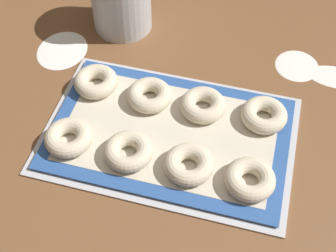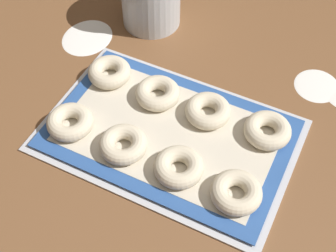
% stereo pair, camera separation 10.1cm
% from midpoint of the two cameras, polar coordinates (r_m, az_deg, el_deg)
% --- Properties ---
extents(ground_plane, '(2.80, 2.80, 0.00)m').
position_cam_midpoint_polar(ground_plane, '(0.84, -3.27, -1.50)').
color(ground_plane, brown).
extents(baking_tray, '(0.45, 0.29, 0.01)m').
position_cam_midpoint_polar(baking_tray, '(0.84, -3.44, -1.17)').
color(baking_tray, silver).
rests_on(baking_tray, ground_plane).
extents(baking_mat, '(0.42, 0.27, 0.00)m').
position_cam_midpoint_polar(baking_mat, '(0.84, -3.46, -0.95)').
color(baking_mat, '#2D569E').
rests_on(baking_mat, baking_tray).
extents(bagel_front_far_left, '(0.08, 0.08, 0.03)m').
position_cam_midpoint_polar(bagel_front_far_left, '(0.84, -15.46, -1.66)').
color(bagel_front_far_left, beige).
rests_on(bagel_front_far_left, baking_mat).
extents(bagel_front_mid_left, '(0.08, 0.08, 0.03)m').
position_cam_midpoint_polar(bagel_front_mid_left, '(0.80, -8.48, -3.36)').
color(bagel_front_mid_left, beige).
rests_on(bagel_front_mid_left, baking_mat).
extents(bagel_front_mid_right, '(0.08, 0.08, 0.03)m').
position_cam_midpoint_polar(bagel_front_mid_right, '(0.78, -1.20, -5.02)').
color(bagel_front_mid_right, beige).
rests_on(bagel_front_mid_right, baking_mat).
extents(bagel_front_far_right, '(0.08, 0.08, 0.03)m').
position_cam_midpoint_polar(bagel_front_far_right, '(0.76, 6.24, -6.81)').
color(bagel_front_far_right, beige).
rests_on(bagel_front_far_right, baking_mat).
extents(bagel_back_far_left, '(0.08, 0.08, 0.03)m').
position_cam_midpoint_polar(bagel_back_far_left, '(0.91, -11.96, 5.09)').
color(bagel_back_far_left, beige).
rests_on(bagel_back_far_left, baking_mat).
extents(bagel_back_mid_left, '(0.08, 0.08, 0.03)m').
position_cam_midpoint_polar(bagel_back_mid_left, '(0.87, -5.59, 3.50)').
color(bagel_back_mid_left, beige).
rests_on(bagel_back_mid_left, baking_mat).
extents(bagel_back_mid_right, '(0.08, 0.08, 0.03)m').
position_cam_midpoint_polar(bagel_back_mid_right, '(0.85, 0.91, 2.31)').
color(bagel_back_mid_right, beige).
rests_on(bagel_back_mid_right, baking_mat).
extents(bagel_back_far_right, '(0.08, 0.08, 0.03)m').
position_cam_midpoint_polar(bagel_back_far_right, '(0.85, 8.32, 1.07)').
color(bagel_back_far_right, beige).
rests_on(bagel_back_far_right, baking_mat).
extents(flour_patch_far, '(0.10, 0.12, 0.00)m').
position_cam_midpoint_polar(flour_patch_far, '(1.03, -15.60, 8.75)').
color(flour_patch_far, white).
rests_on(flour_patch_far, ground_plane).
extents(flour_patch_side, '(0.09, 0.09, 0.00)m').
position_cam_midpoint_polar(flour_patch_side, '(0.98, 12.63, 7.02)').
color(flour_patch_side, white).
rests_on(flour_patch_side, ground_plane).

